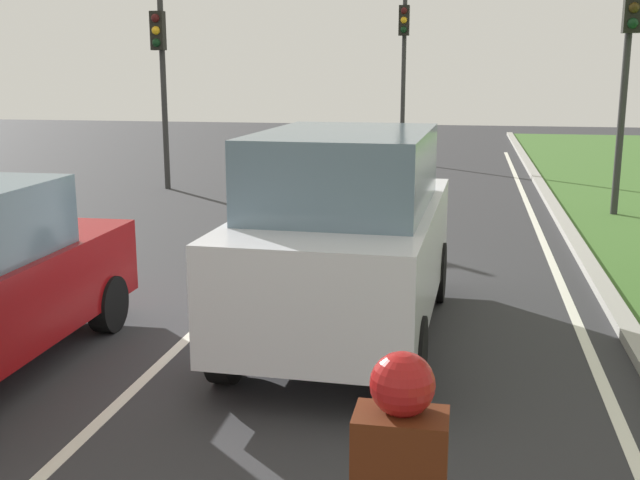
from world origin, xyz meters
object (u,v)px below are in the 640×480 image
rider_person (400,473)px  traffic_light_overhead_left (161,62)px  traffic_light_far_median (404,52)px  car_suv_ahead (347,234)px  traffic_light_near_right (628,55)px

rider_person → traffic_light_overhead_left: (-7.12, 14.90, 1.89)m
traffic_light_far_median → car_suv_ahead: bearing=-87.1°
car_suv_ahead → traffic_light_overhead_left: size_ratio=0.98×
rider_person → traffic_light_near_right: size_ratio=0.25×
rider_person → traffic_light_far_median: bearing=94.8°
rider_person → traffic_light_near_right: 13.50m
rider_person → traffic_light_overhead_left: size_ratio=0.25×
rider_person → car_suv_ahead: bearing=101.4°
traffic_light_overhead_left → rider_person: bearing=-64.4°
traffic_light_far_median → rider_person: bearing=-85.1°
car_suv_ahead → traffic_light_far_median: bearing=94.4°
traffic_light_near_right → traffic_light_far_median: size_ratio=0.89×
rider_person → traffic_light_near_right: traffic_light_near_right is taller
traffic_light_overhead_left → traffic_light_near_right: bearing=-10.6°
car_suv_ahead → traffic_light_near_right: traffic_light_near_right is taller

